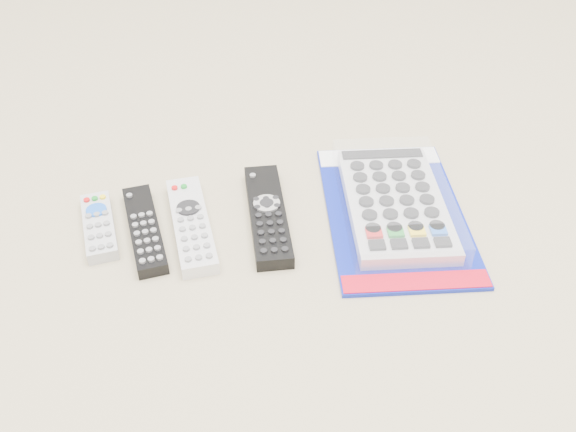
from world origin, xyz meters
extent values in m
plane|color=tan|center=(0.00, 0.00, 0.00)|extent=(5.00, 5.00, 0.00)
cube|color=#AAAAAD|center=(-0.20, 0.07, 0.01)|extent=(0.05, 0.13, 0.02)
cylinder|color=blue|center=(-0.20, 0.09, 0.02)|extent=(0.03, 0.03, 0.00)
cube|color=black|center=(-0.14, 0.04, 0.01)|extent=(0.05, 0.18, 0.02)
cube|color=silver|center=(-0.08, 0.04, 0.01)|extent=(0.05, 0.19, 0.02)
cylinder|color=black|center=(-0.08, 0.06, 0.02)|extent=(0.03, 0.03, 0.00)
cube|color=black|center=(0.03, 0.03, 0.01)|extent=(0.08, 0.21, 0.02)
cylinder|color=silver|center=(0.03, 0.04, 0.02)|extent=(0.04, 0.04, 0.00)
cube|color=#0D1D95|center=(0.20, -0.01, 0.00)|extent=(0.25, 0.35, 0.01)
cube|color=white|center=(0.23, 0.12, 0.01)|extent=(0.19, 0.08, 0.00)
cube|color=red|center=(0.18, -0.14, 0.01)|extent=(0.19, 0.07, 0.00)
cube|color=silver|center=(0.21, 0.00, 0.02)|extent=(0.18, 0.26, 0.02)
cube|color=white|center=(0.21, 0.00, 0.02)|extent=(0.20, 0.28, 0.04)
camera|label=1|loc=(-0.12, -0.64, 0.58)|focal=40.00mm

